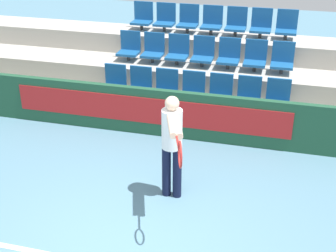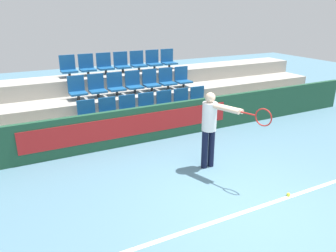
{
  "view_description": "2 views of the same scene",
  "coord_description": "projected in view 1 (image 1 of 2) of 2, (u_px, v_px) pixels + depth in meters",
  "views": [
    {
      "loc": [
        1.66,
        -4.07,
        4.01
      ],
      "look_at": [
        0.03,
        2.11,
        0.86
      ],
      "focal_mm": 50.0,
      "sensor_mm": 36.0,
      "label": 1
    },
    {
      "loc": [
        -3.29,
        -3.55,
        3.13
      ],
      "look_at": [
        -0.28,
        2.34,
        0.73
      ],
      "focal_mm": 35.0,
      "sensor_mm": 36.0,
      "label": 2
    }
  ],
  "objects": [
    {
      "name": "stadium_chair_9",
      "position": [
        178.0,
        51.0,
        9.69
      ],
      "size": [
        0.44,
        0.39,
        0.6
      ],
      "color": "#333333",
      "rests_on": "bleacher_tier_middle"
    },
    {
      "name": "stadium_chair_19",
      "position": [
        261.0,
        25.0,
        9.97
      ],
      "size": [
        0.44,
        0.39,
        0.6
      ],
      "color": "#333333",
      "rests_on": "bleacher_tier_back"
    },
    {
      "name": "barrier_wall",
      "position": [
        183.0,
        115.0,
        8.43
      ],
      "size": [
        12.93,
        0.14,
        0.9
      ],
      "color": "#1E4C33",
      "rests_on": "ground"
    },
    {
      "name": "stadium_chair_12",
      "position": [
        255.0,
        57.0,
        9.32
      ],
      "size": [
        0.44,
        0.39,
        0.6
      ],
      "color": "#333333",
      "rests_on": "bleacher_tier_middle"
    },
    {
      "name": "stadium_chair_10",
      "position": [
        203.0,
        53.0,
        9.57
      ],
      "size": [
        0.44,
        0.39,
        0.6
      ],
      "color": "#333333",
      "rests_on": "bleacher_tier_middle"
    },
    {
      "name": "stadium_chair_0",
      "position": [
        114.0,
        82.0,
        9.29
      ],
      "size": [
        0.44,
        0.39,
        0.6
      ],
      "color": "#333333",
      "rests_on": "bleacher_tier_front"
    },
    {
      "name": "bleacher_tier_front",
      "position": [
        191.0,
        115.0,
        9.02
      ],
      "size": [
        12.53,
        0.96,
        0.42
      ],
      "color": "#ADA89E",
      "rests_on": "ground"
    },
    {
      "name": "stadium_chair_8",
      "position": [
        153.0,
        49.0,
        9.81
      ],
      "size": [
        0.44,
        0.39,
        0.6
      ],
      "color": "#333333",
      "rests_on": "bleacher_tier_middle"
    },
    {
      "name": "stadium_chair_7",
      "position": [
        129.0,
        48.0,
        9.93
      ],
      "size": [
        0.44,
        0.39,
        0.6
      ],
      "color": "#333333",
      "rests_on": "bleacher_tier_middle"
    },
    {
      "name": "stadium_chair_4",
      "position": [
        220.0,
        92.0,
        8.8
      ],
      "size": [
        0.44,
        0.39,
        0.6
      ],
      "color": "#333333",
      "rests_on": "bleacher_tier_front"
    },
    {
      "name": "tennis_player",
      "position": [
        172.0,
        140.0,
        6.48
      ],
      "size": [
        0.58,
        1.39,
        1.59
      ],
      "rotation": [
        0.0,
        0.0,
        0.33
      ],
      "color": "black",
      "rests_on": "ground"
    },
    {
      "name": "stadium_chair_20",
      "position": [
        287.0,
        26.0,
        9.85
      ],
      "size": [
        0.44,
        0.39,
        0.6
      ],
      "color": "#333333",
      "rests_on": "bleacher_tier_back"
    },
    {
      "name": "stadium_chair_11",
      "position": [
        229.0,
        55.0,
        9.44
      ],
      "size": [
        0.44,
        0.39,
        0.6
      ],
      "color": "#333333",
      "rests_on": "bleacher_tier_middle"
    },
    {
      "name": "stadium_chair_16",
      "position": [
        188.0,
        20.0,
        10.33
      ],
      "size": [
        0.44,
        0.39,
        0.6
      ],
      "color": "#333333",
      "rests_on": "bleacher_tier_back"
    },
    {
      "name": "stadium_chair_3",
      "position": [
        193.0,
        90.0,
        8.92
      ],
      "size": [
        0.44,
        0.39,
        0.6
      ],
      "color": "#333333",
      "rests_on": "bleacher_tier_front"
    },
    {
      "name": "stadium_chair_14",
      "position": [
        142.0,
        17.0,
        10.57
      ],
      "size": [
        0.44,
        0.39,
        0.6
      ],
      "color": "#333333",
      "rests_on": "bleacher_tier_back"
    },
    {
      "name": "stadium_chair_6",
      "position": [
        278.0,
        98.0,
        8.56
      ],
      "size": [
        0.44,
        0.39,
        0.6
      ],
      "color": "#333333",
      "rests_on": "bleacher_tier_front"
    },
    {
      "name": "stadium_chair_15",
      "position": [
        165.0,
        19.0,
        10.45
      ],
      "size": [
        0.44,
        0.39,
        0.6
      ],
      "color": "#333333",
      "rests_on": "bleacher_tier_back"
    },
    {
      "name": "bleacher_tier_back",
      "position": [
        209.0,
        63.0,
        10.5
      ],
      "size": [
        12.53,
        0.96,
        1.27
      ],
      "color": "#ADA89E",
      "rests_on": "ground"
    },
    {
      "name": "stadium_chair_2",
      "position": [
        166.0,
        87.0,
        9.04
      ],
      "size": [
        0.44,
        0.39,
        0.6
      ],
      "color": "#333333",
      "rests_on": "bleacher_tier_front"
    },
    {
      "name": "stadium_chair_17",
      "position": [
        212.0,
        22.0,
        10.21
      ],
      "size": [
        0.44,
        0.39,
        0.6
      ],
      "color": "#333333",
      "rests_on": "bleacher_tier_back"
    },
    {
      "name": "stadium_chair_13",
      "position": [
        282.0,
        60.0,
        9.2
      ],
      "size": [
        0.44,
        0.39,
        0.6
      ],
      "color": "#333333",
      "rests_on": "bleacher_tier_middle"
    },
    {
      "name": "stadium_chair_5",
      "position": [
        249.0,
        95.0,
        8.68
      ],
      "size": [
        0.44,
        0.39,
        0.6
      ],
      "color": "#333333",
      "rests_on": "bleacher_tier_front"
    },
    {
      "name": "stadium_chair_18",
      "position": [
        236.0,
        23.0,
        10.09
      ],
      "size": [
        0.44,
        0.39,
        0.6
      ],
      "color": "#333333",
      "rests_on": "bleacher_tier_back"
    },
    {
      "name": "stadium_chair_1",
      "position": [
        140.0,
        84.0,
        9.16
      ],
      "size": [
        0.44,
        0.39,
        0.6
      ],
      "color": "#333333",
      "rests_on": "bleacher_tier_front"
    },
    {
      "name": "bleacher_tier_middle",
      "position": [
        201.0,
        87.0,
        9.76
      ],
      "size": [
        12.53,
        0.96,
        0.85
      ],
      "color": "#ADA89E",
      "rests_on": "ground"
    }
  ]
}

